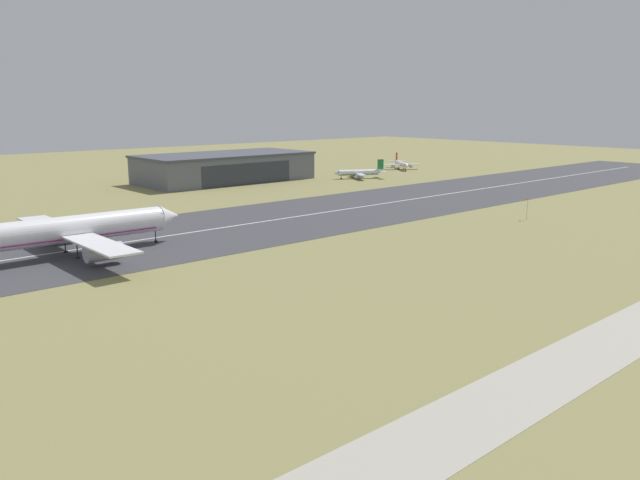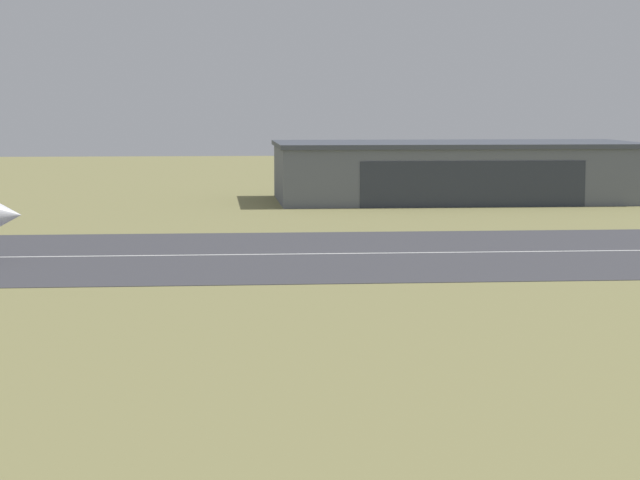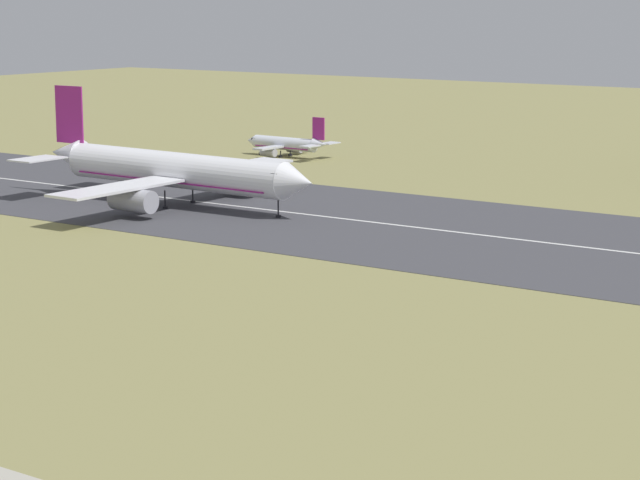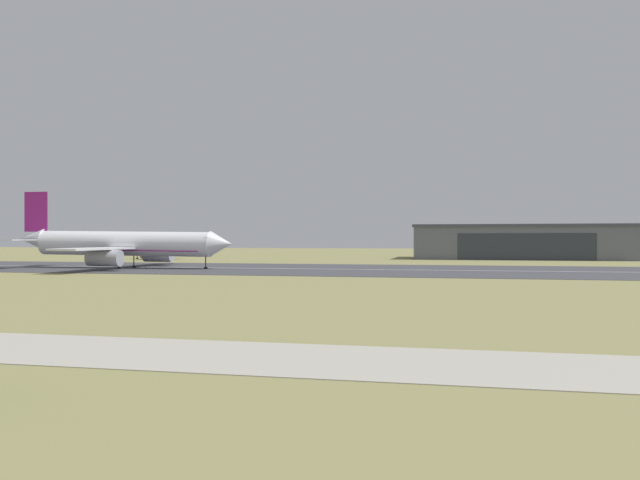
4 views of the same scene
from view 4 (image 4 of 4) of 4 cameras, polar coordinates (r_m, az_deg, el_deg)
The scene contains 7 objects.
ground_plane at distance 77.29m, azimuth 4.97°, elevation -5.16°, with size 744.55×744.55×0.00m, color olive.
runway_strip at distance 141.74m, azimuth 8.23°, elevation -2.73°, with size 504.55×54.67×0.06m, color #3D3D42.
runway_centreline at distance 141.74m, azimuth 8.23°, elevation -2.72°, with size 454.09×0.70×0.01m, color silver.
taxiway_road at distance 37.65m, azimuth -2.88°, elevation -10.75°, with size 378.41×10.01×0.05m, color #A8A393.
hangar_building at distance 229.98m, azimuth 17.84°, elevation -0.16°, with size 73.21×34.56×11.91m.
airplane_landing at distance 156.61m, azimuth -17.50°, elevation -0.38°, with size 55.55×53.89×18.68m.
airplane_parked_west at distance 222.84m, azimuth -14.80°, elevation -0.98°, with size 21.81×17.69×9.00m.
Camera 4 is at (9.56, -11.48, 7.14)m, focal length 35.00 mm.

